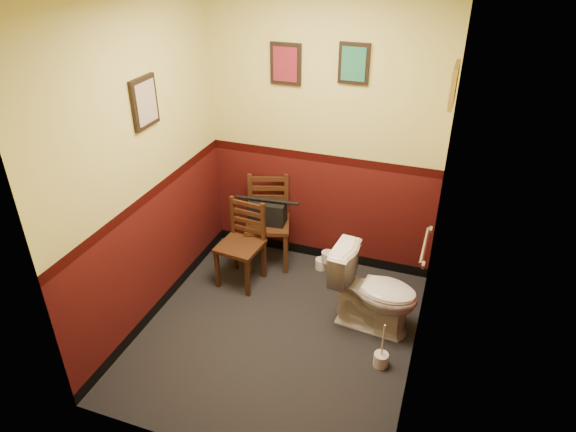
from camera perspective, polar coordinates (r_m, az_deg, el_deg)
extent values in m
cube|color=black|center=(4.45, -1.10, -12.78)|extent=(2.20, 2.40, 0.00)
cube|color=#400F0E|center=(4.72, 3.89, 9.12)|extent=(2.20, 0.00, 2.70)
cube|color=#400F0E|center=(2.76, -10.18, -7.83)|extent=(2.20, 0.00, 2.70)
cube|color=#400F0E|center=(4.16, -15.69, 5.08)|extent=(0.00, 2.40, 2.70)
cube|color=#400F0E|center=(3.49, 15.88, 0.07)|extent=(0.00, 2.40, 2.70)
cylinder|color=silver|center=(3.90, 14.93, -3.23)|extent=(0.03, 0.50, 0.03)
cylinder|color=silver|center=(3.69, 14.80, -5.28)|extent=(0.02, 0.06, 0.06)
cylinder|color=silver|center=(4.12, 15.59, -1.47)|extent=(0.02, 0.06, 0.06)
cube|color=black|center=(4.63, -0.25, 16.54)|extent=(0.28, 0.03, 0.36)
cube|color=maroon|center=(4.62, -0.33, 16.50)|extent=(0.22, 0.01, 0.30)
cube|color=black|center=(4.46, 7.34, 16.45)|extent=(0.26, 0.03, 0.34)
cube|color=#20684E|center=(4.44, 7.28, 16.40)|extent=(0.20, 0.01, 0.28)
cube|color=black|center=(4.05, -15.66, 12.05)|extent=(0.03, 0.30, 0.38)
cube|color=tan|center=(4.04, -15.46, 12.04)|extent=(0.01, 0.24, 0.31)
cube|color=olive|center=(3.79, 17.99, 13.68)|extent=(0.03, 0.34, 0.28)
cube|color=tan|center=(3.79, 17.73, 13.72)|extent=(0.01, 0.28, 0.22)
imported|color=white|center=(4.35, 9.55, -8.26)|extent=(0.77, 0.48, 0.72)
cylinder|color=silver|center=(4.21, 10.27, -15.44)|extent=(0.11, 0.11, 0.11)
cylinder|color=silver|center=(4.08, 10.52, -13.54)|extent=(0.02, 0.02, 0.33)
cube|color=#432414|center=(4.79, -5.36, -3.35)|extent=(0.41, 0.41, 0.04)
cube|color=#432414|center=(4.86, -7.87, -5.83)|extent=(0.04, 0.04, 0.40)
cube|color=#432414|center=(5.09, -5.93, -3.93)|extent=(0.04, 0.04, 0.40)
cube|color=#432414|center=(4.72, -4.52, -6.84)|extent=(0.04, 0.04, 0.40)
cube|color=#432414|center=(4.95, -2.69, -4.83)|extent=(0.04, 0.04, 0.40)
cube|color=#432414|center=(4.88, -6.15, 0.06)|extent=(0.04, 0.03, 0.40)
cube|color=#432414|center=(4.73, -2.78, -0.77)|extent=(0.04, 0.03, 0.40)
cube|color=#432414|center=(4.86, -4.44, -1.50)|extent=(0.31, 0.05, 0.04)
cube|color=#432414|center=(4.81, -4.48, -0.58)|extent=(0.31, 0.05, 0.04)
cube|color=#432414|center=(4.77, -4.52, 0.35)|extent=(0.31, 0.05, 0.04)
cube|color=#432414|center=(4.73, -4.56, 1.30)|extent=(0.31, 0.05, 0.04)
cube|color=#432414|center=(5.03, -2.27, -0.88)|extent=(0.53, 0.53, 0.04)
cube|color=#432414|center=(5.01, -4.39, -4.11)|extent=(0.05, 0.05, 0.45)
cube|color=#432414|center=(5.31, -4.04, -1.95)|extent=(0.05, 0.05, 0.45)
cube|color=#432414|center=(4.99, -0.28, -4.17)|extent=(0.05, 0.05, 0.45)
cube|color=#432414|center=(5.29, -0.17, -2.00)|extent=(0.05, 0.05, 0.45)
cube|color=#432414|center=(5.09, -4.21, 2.37)|extent=(0.05, 0.05, 0.45)
cube|color=#432414|center=(5.07, -0.18, 2.33)|extent=(0.05, 0.05, 0.45)
cube|color=#432414|center=(5.14, -2.17, 1.12)|extent=(0.33, 0.13, 0.04)
cube|color=#432414|center=(5.09, -2.19, 2.10)|extent=(0.33, 0.13, 0.04)
cube|color=#432414|center=(5.05, -2.22, 3.10)|extent=(0.33, 0.13, 0.04)
cube|color=#432414|center=(5.00, -2.24, 4.12)|extent=(0.33, 0.13, 0.04)
cube|color=black|center=(4.96, -2.30, 0.41)|extent=(0.37, 0.21, 0.22)
cylinder|color=black|center=(4.90, -2.33, 1.77)|extent=(0.31, 0.06, 0.03)
cylinder|color=silver|center=(5.16, 3.70, -5.31)|extent=(0.12, 0.12, 0.11)
cylinder|color=silver|center=(5.13, 5.06, -5.57)|extent=(0.12, 0.12, 0.11)
cylinder|color=silver|center=(5.07, 4.39, -4.53)|extent=(0.12, 0.12, 0.11)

